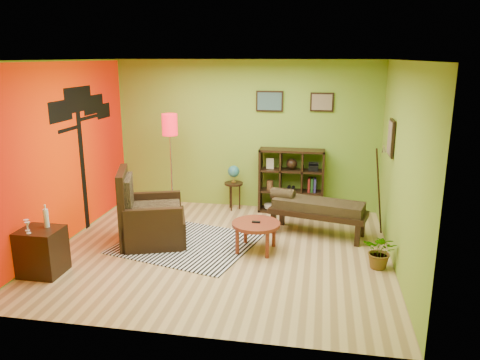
% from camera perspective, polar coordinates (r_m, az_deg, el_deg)
% --- Properties ---
extents(ground, '(5.00, 5.00, 0.00)m').
position_cam_1_polar(ground, '(7.17, -2.32, -8.59)').
color(ground, tan).
rests_on(ground, ground).
extents(room_shell, '(5.04, 4.54, 2.82)m').
position_cam_1_polar(room_shell, '(6.70, -3.23, 5.80)').
color(room_shell, '#7CA530').
rests_on(room_shell, ground).
extents(zebra_rug, '(2.33, 2.14, 0.01)m').
position_cam_1_polar(zebra_rug, '(7.45, -6.51, -7.68)').
color(zebra_rug, white).
rests_on(zebra_rug, ground).
extents(coffee_table, '(0.72, 0.72, 0.46)m').
position_cam_1_polar(coffee_table, '(7.04, 1.97, -5.68)').
color(coffee_table, maroon).
rests_on(coffee_table, ground).
extents(armchair, '(1.23, 1.22, 1.19)m').
position_cam_1_polar(armchair, '(7.49, -11.06, -4.87)').
color(armchair, black).
rests_on(armchair, ground).
extents(side_cabinet, '(0.54, 0.49, 0.95)m').
position_cam_1_polar(side_cabinet, '(6.87, -22.99, -7.99)').
color(side_cabinet, black).
rests_on(side_cabinet, ground).
extents(floor_lamp, '(0.28, 0.28, 1.87)m').
position_cam_1_polar(floor_lamp, '(8.41, -8.52, 5.57)').
color(floor_lamp, silver).
rests_on(floor_lamp, ground).
extents(globe_table, '(0.35, 0.35, 0.86)m').
position_cam_1_polar(globe_table, '(8.84, -0.78, 0.44)').
color(globe_table, black).
rests_on(globe_table, ground).
extents(cube_shelf, '(1.20, 0.35, 1.20)m').
position_cam_1_polar(cube_shelf, '(8.76, 6.35, -0.13)').
color(cube_shelf, black).
rests_on(cube_shelf, ground).
extents(bench, '(1.64, 0.91, 0.72)m').
position_cam_1_polar(bench, '(7.73, 9.20, -3.36)').
color(bench, black).
rests_on(bench, ground).
extents(potted_plant, '(0.60, 0.63, 0.39)m').
position_cam_1_polar(potted_plant, '(6.82, 16.75, -8.72)').
color(potted_plant, '#26661E').
rests_on(potted_plant, ground).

